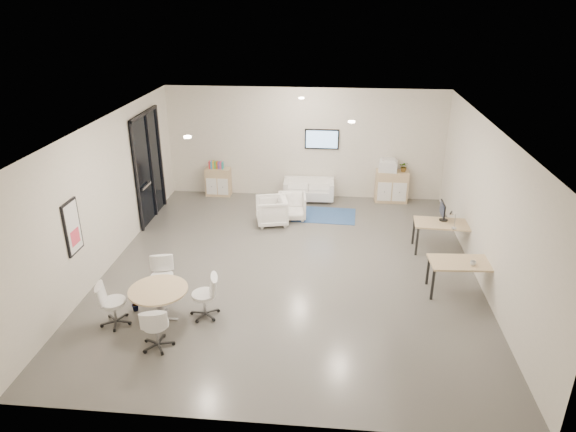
% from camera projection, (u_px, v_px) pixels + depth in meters
% --- Properties ---
extents(room_shell, '(9.60, 10.60, 4.80)m').
position_uv_depth(room_shell, '(291.00, 201.00, 10.72)').
color(room_shell, '#5B5953').
rests_on(room_shell, ground).
extents(glass_door, '(0.09, 1.90, 2.85)m').
position_uv_depth(glass_door, '(149.00, 164.00, 13.39)').
color(glass_door, black).
rests_on(glass_door, room_shell).
extents(artwork, '(0.05, 0.54, 1.04)m').
position_uv_depth(artwork, '(72.00, 227.00, 9.62)').
color(artwork, black).
rests_on(artwork, room_shell).
extents(wall_tv, '(0.98, 0.06, 0.58)m').
position_uv_depth(wall_tv, '(322.00, 139.00, 14.69)').
color(wall_tv, black).
rests_on(wall_tv, room_shell).
extents(ceiling_spots, '(3.14, 4.14, 0.03)m').
position_uv_depth(ceiling_spots, '(285.00, 117.00, 10.87)').
color(ceiling_spots, '#FFEAC6').
rests_on(ceiling_spots, room_shell).
extents(sideboard_left, '(0.74, 0.38, 0.83)m').
position_uv_depth(sideboard_left, '(218.00, 182.00, 15.32)').
color(sideboard_left, tan).
rests_on(sideboard_left, room_shell).
extents(sideboard_right, '(0.92, 0.45, 0.92)m').
position_uv_depth(sideboard_right, '(391.00, 186.00, 14.83)').
color(sideboard_right, tan).
rests_on(sideboard_right, room_shell).
extents(books, '(0.43, 0.14, 0.22)m').
position_uv_depth(books, '(216.00, 165.00, 15.12)').
color(books, red).
rests_on(books, sideboard_left).
extents(printer, '(0.56, 0.49, 0.36)m').
position_uv_depth(printer, '(388.00, 165.00, 14.60)').
color(printer, white).
rests_on(printer, sideboard_right).
extents(loveseat, '(1.47, 0.78, 0.54)m').
position_uv_depth(loveseat, '(309.00, 190.00, 15.00)').
color(loveseat, white).
rests_on(loveseat, room_shell).
extents(blue_rug, '(1.74, 1.20, 0.01)m').
position_uv_depth(blue_rug, '(324.00, 215.00, 14.05)').
color(blue_rug, navy).
rests_on(blue_rug, room_shell).
extents(armchair_left, '(0.88, 0.92, 0.80)m').
position_uv_depth(armchair_left, '(272.00, 210.00, 13.38)').
color(armchair_left, white).
rests_on(armchair_left, room_shell).
extents(armchair_right, '(0.79, 0.75, 0.74)m').
position_uv_depth(armchair_right, '(292.00, 205.00, 13.73)').
color(armchair_right, white).
rests_on(armchair_right, room_shell).
extents(desk_rear, '(1.40, 0.76, 0.71)m').
position_uv_depth(desk_rear, '(444.00, 226.00, 11.88)').
color(desk_rear, tan).
rests_on(desk_rear, room_shell).
extents(desk_front, '(1.41, 0.77, 0.71)m').
position_uv_depth(desk_front, '(465.00, 265.00, 10.15)').
color(desk_front, tan).
rests_on(desk_front, room_shell).
extents(monitor, '(0.20, 0.50, 0.44)m').
position_uv_depth(monitor, '(443.00, 211.00, 11.90)').
color(monitor, black).
rests_on(monitor, desk_rear).
extents(round_table, '(1.08, 1.08, 0.65)m').
position_uv_depth(round_table, '(159.00, 293.00, 9.33)').
color(round_table, tan).
rests_on(round_table, room_shell).
extents(meeting_chairs, '(2.27, 2.27, 0.82)m').
position_uv_depth(meeting_chairs, '(159.00, 301.00, 9.39)').
color(meeting_chairs, white).
rests_on(meeting_chairs, room_shell).
extents(plant_cabinet, '(0.33, 0.36, 0.23)m').
position_uv_depth(plant_cabinet, '(404.00, 168.00, 14.56)').
color(plant_cabinet, '#3F7F3F').
rests_on(plant_cabinet, sideboard_right).
extents(plant_floor, '(0.25, 0.34, 0.13)m').
position_uv_depth(plant_floor, '(136.00, 308.00, 9.79)').
color(plant_floor, '#3F7F3F').
rests_on(plant_floor, room_shell).
extents(cup, '(0.13, 0.11, 0.11)m').
position_uv_depth(cup, '(473.00, 263.00, 9.97)').
color(cup, white).
rests_on(cup, desk_front).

